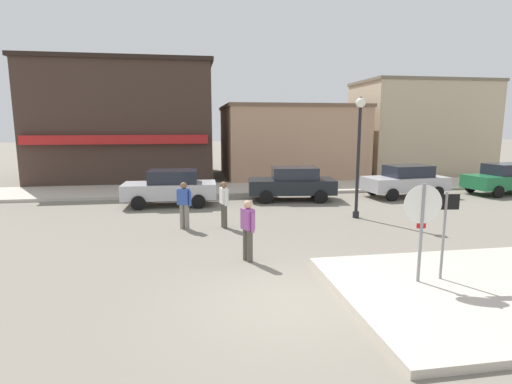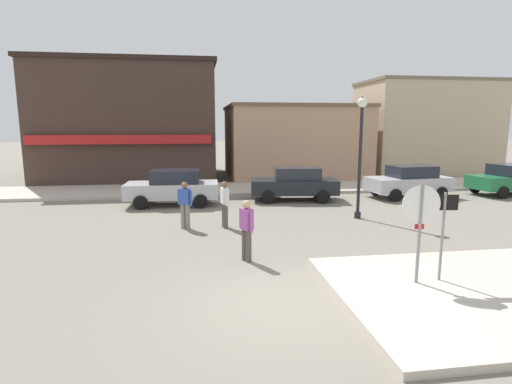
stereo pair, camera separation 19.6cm
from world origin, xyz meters
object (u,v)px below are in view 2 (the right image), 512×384
Objects in this scene: pedestrian_crossing_near at (247,229)px; pedestrian_crossing_far at (225,203)px; lamp_post at (361,140)px; parked_car_second at (295,183)px; one_way_sign at (443,228)px; parked_car_nearest at (173,187)px; stop_sign at (420,221)px; parked_car_third at (409,181)px; pedestrian_kerb_side at (185,204)px; parked_car_fourth at (510,179)px.

pedestrian_crossing_far is at bearing 95.27° from pedestrian_crossing_near.
parked_car_second is at bearing 111.03° from lamp_post.
pedestrian_crossing_far is at bearing -172.41° from lamp_post.
one_way_sign is 1.30× the size of pedestrian_crossing_far.
pedestrian_crossing_near is at bearing 150.30° from one_way_sign.
stop_sign is at bearing -60.50° from parked_car_nearest.
pedestrian_crossing_far reaches higher than parked_car_third.
one_way_sign is at bearing -45.99° from pedestrian_kerb_side.
parked_car_fourth is (11.17, -0.11, 0.00)m from parked_car_second.
one_way_sign is 0.51× the size of parked_car_third.
parked_car_fourth is at bearing 0.77° from parked_car_nearest.
parked_car_nearest is 2.51× the size of pedestrian_crossing_far.
pedestrian_crossing_near is (-3.41, 2.34, -0.65)m from stop_sign.
lamp_post reaches higher than stop_sign.
pedestrian_kerb_side is (-5.08, 5.92, -0.65)m from stop_sign.
parked_car_nearest is at bearing 153.18° from lamp_post.
one_way_sign reaches higher than parked_car_second.
stop_sign is 6.96m from pedestrian_crossing_far.
parked_car_fourth is 15.43m from pedestrian_crossing_far.
lamp_post reaches higher than pedestrian_crossing_near.
parked_car_second is at bearing 3.46° from parked_car_nearest.
parked_car_nearest is 0.97× the size of parked_car_fourth.
pedestrian_crossing_near is at bearing -64.98° from pedestrian_kerb_side.
pedestrian_crossing_near is at bearing -138.76° from lamp_post.
stop_sign is 4.18m from pedestrian_crossing_near.
stop_sign is at bearing -57.46° from pedestrian_crossing_far.
parked_car_second is at bearing 179.41° from parked_car_third.
lamp_post is (1.37, 6.52, 1.44)m from stop_sign.
parked_car_third is 0.99× the size of parked_car_fourth.
one_way_sign is at bearing -97.00° from lamp_post.
parked_car_third is 2.58× the size of pedestrian_crossing_far.
parked_car_third is at bearing -0.59° from parked_car_second.
lamp_post reaches higher than pedestrian_crossing_far.
pedestrian_crossing_far is at bearing -163.08° from parked_car_fourth.
one_way_sign is 11.48m from parked_car_third.
pedestrian_crossing_near reaches higher than parked_car_third.
lamp_post is at bearing -26.82° from parked_car_nearest.
parked_car_third is 2.58× the size of pedestrian_crossing_near.
lamp_post is 8.23m from parked_car_nearest.
pedestrian_crossing_far is at bearing -3.08° from pedestrian_kerb_side.
pedestrian_kerb_side is (-16.11, -4.42, 0.06)m from parked_car_fourth.
lamp_post reaches higher than one_way_sign.
parked_car_fourth is (16.75, 0.22, 0.00)m from parked_car_nearest.
pedestrian_crossing_far reaches higher than parked_car_second.
pedestrian_crossing_far is at bearing 122.54° from stop_sign.
pedestrian_kerb_side is at bearing -81.28° from parked_car_nearest.
one_way_sign is 0.46× the size of lamp_post.
lamp_post is 6.69m from pedestrian_crossing_near.
parked_car_fourth is (11.03, 10.33, -0.71)m from stop_sign.
stop_sign is 1.43× the size of pedestrian_crossing_near.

